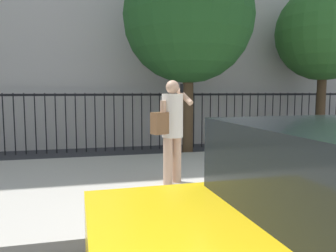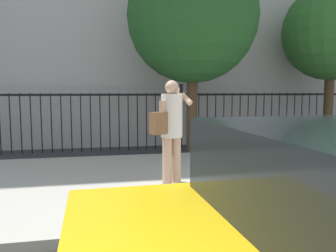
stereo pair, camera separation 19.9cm
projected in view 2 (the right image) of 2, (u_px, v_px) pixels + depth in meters
ground_plane at (311, 230)px, 4.01m from camera, size 60.00×60.00×0.00m
sidewalk at (237, 177)px, 6.15m from camera, size 28.00×4.40×0.15m
iron_fence at (186, 113)px, 9.65m from camera, size 12.03×0.04×1.60m
pedestrian_on_phone at (171, 124)px, 5.37m from camera, size 0.72×0.60×1.67m
street_tree_mid at (193, 18)px, 8.26m from camera, size 3.24×3.24×5.08m
street_tree_far at (332, 32)px, 9.39m from camera, size 2.71×2.71×4.67m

